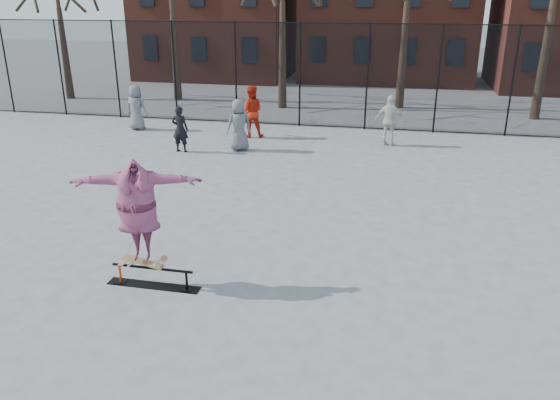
% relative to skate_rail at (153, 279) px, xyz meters
% --- Properties ---
extents(ground, '(100.00, 100.00, 0.00)m').
position_rel_skate_rail_xyz_m(ground, '(1.70, 0.18, -0.15)').
color(ground, slate).
extents(skate_rail, '(1.74, 0.27, 0.38)m').
position_rel_skate_rail_xyz_m(skate_rail, '(0.00, 0.00, 0.00)').
color(skate_rail, black).
rests_on(skate_rail, ground).
extents(skateboard, '(0.82, 0.19, 0.10)m').
position_rel_skate_rail_xyz_m(skateboard, '(-0.16, 0.00, 0.28)').
color(skateboard, '#9E6B3F').
rests_on(skateboard, skate_rail).
extents(skater, '(2.33, 1.19, 1.83)m').
position_rel_skate_rail_xyz_m(skater, '(-0.16, 0.00, 1.25)').
color(skater, '#4B3C98').
rests_on(skater, skateboard).
extents(bystander_grey, '(1.01, 0.92, 1.73)m').
position_rel_skate_rail_xyz_m(bystander_grey, '(-1.04, 9.19, 0.71)').
color(bystander_grey, '#5B5C60').
rests_on(bystander_grey, ground).
extents(bystander_black, '(0.57, 0.39, 1.54)m').
position_rel_skate_rail_xyz_m(bystander_black, '(-2.90, 8.61, 0.62)').
color(bystander_black, black).
rests_on(bystander_black, ground).
extents(bystander_red, '(1.06, 0.91, 1.88)m').
position_rel_skate_rail_xyz_m(bystander_red, '(-1.13, 11.09, 0.79)').
color(bystander_red, red).
rests_on(bystander_red, ground).
extents(bystander_white, '(1.08, 0.60, 1.75)m').
position_rel_skate_rail_xyz_m(bystander_white, '(3.88, 10.91, 0.72)').
color(bystander_white, beige).
rests_on(bystander_white, ground).
extents(bystander_extra, '(0.90, 0.64, 1.72)m').
position_rel_skate_rail_xyz_m(bystander_extra, '(-5.77, 11.27, 0.71)').
color(bystander_extra, slate).
rests_on(bystander_extra, ground).
extents(fence, '(34.03, 0.07, 4.00)m').
position_rel_skate_rail_xyz_m(fence, '(1.68, 13.18, 1.90)').
color(fence, black).
rests_on(fence, ground).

